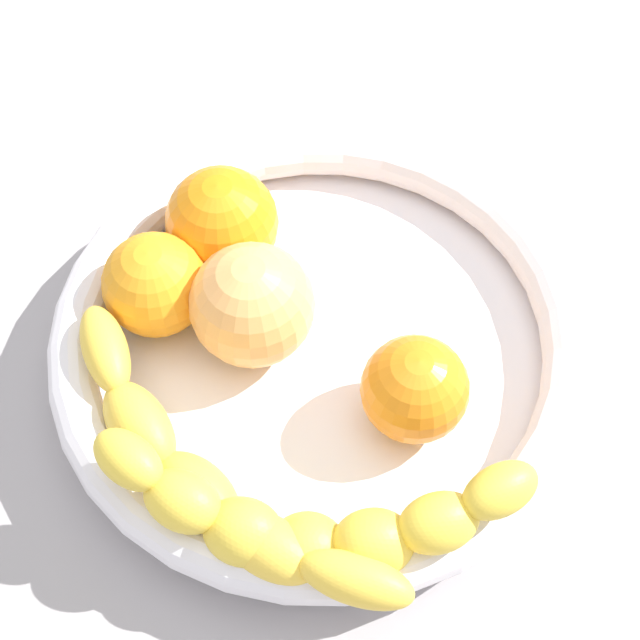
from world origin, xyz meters
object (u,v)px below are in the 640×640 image
peach_blush (252,305)px  orange_front (415,389)px  banana_draped_right (309,522)px  fruit_bowl (320,344)px  banana_draped_left (204,480)px  orange_mid_left (155,285)px  orange_mid_right (222,222)px

peach_blush → orange_front: bearing=-45.5°
banana_draped_right → peach_blush: size_ratio=3.02×
fruit_bowl → peach_blush: peach_blush is taller
orange_front → peach_blush: size_ratio=0.83×
fruit_bowl → banana_draped_left: bearing=-138.2°
banana_draped_right → orange_front: banana_draped_right is taller
banana_draped_left → orange_mid_left: orange_mid_left is taller
fruit_bowl → banana_draped_left: (-7.93, -7.10, 2.02)cm
banana_draped_right → orange_mid_right: (0.05, 18.59, 0.02)cm
orange_mid_right → peach_blush: size_ratio=0.95×
orange_front → orange_mid_right: orange_mid_right is taller
banana_draped_right → orange_mid_left: bearing=105.7°
banana_draped_left → fruit_bowl: bearing=41.8°
banana_draped_left → banana_draped_right: (4.30, -3.76, 0.71)cm
banana_draped_right → orange_mid_left: (-4.40, 15.62, -0.29)cm
banana_draped_right → orange_mid_right: 18.59cm
banana_draped_right → orange_mid_left: 16.23cm
orange_mid_left → peach_blush: bearing=-33.0°
fruit_bowl → orange_front: (3.54, -5.30, 2.34)cm
banana_draped_left → orange_mid_left: (-0.11, 11.85, 0.42)cm
banana_draped_left → peach_blush: (4.63, 8.78, 0.90)cm
fruit_bowl → banana_draped_right: bearing=-108.5°
banana_draped_left → peach_blush: size_ratio=3.02×
fruit_bowl → peach_blush: size_ratio=4.35×
banana_draped_left → peach_blush: 9.97cm
banana_draped_right → orange_mid_right: orange_mid_right is taller
fruit_bowl → orange_mid_right: bearing=114.9°
orange_front → orange_mid_left: bearing=139.1°
banana_draped_left → orange_front: bearing=8.9°
orange_mid_right → orange_mid_left: bearing=-146.3°
orange_mid_right → peach_blush: bearing=-87.3°
orange_mid_left → banana_draped_right: bearing=-74.3°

